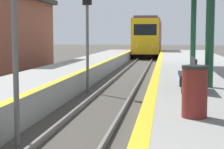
% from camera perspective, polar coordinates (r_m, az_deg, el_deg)
% --- Properties ---
extents(train, '(2.83, 17.68, 4.44)m').
position_cam_1_polar(train, '(46.03, 5.65, 5.69)').
color(train, black).
rests_on(train, ground).
extents(signal_mid, '(0.36, 0.31, 4.57)m').
position_cam_1_polar(signal_mid, '(15.80, -3.80, 8.79)').
color(signal_mid, '#595959').
rests_on(signal_mid, ground).
extents(trash_bin, '(0.50, 0.50, 0.99)m').
position_cam_1_polar(trash_bin, '(7.22, 12.49, -2.54)').
color(trash_bin, maroon).
rests_on(trash_bin, platform_right).
extents(bench, '(0.44, 1.65, 0.92)m').
position_cam_1_polar(bench, '(10.83, 11.67, 0.21)').
color(bench, '#28282D').
rests_on(bench, platform_right).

